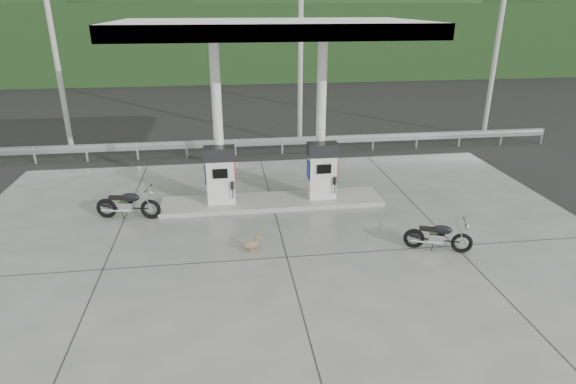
{
  "coord_description": "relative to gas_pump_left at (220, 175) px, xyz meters",
  "views": [
    {
      "loc": [
        -1.43,
        -11.64,
        6.03
      ],
      "look_at": [
        0.3,
        1.0,
        1.0
      ],
      "focal_mm": 30.0,
      "sensor_mm": 36.0,
      "label": 1
    }
  ],
  "objects": [
    {
      "name": "utility_pole_c",
      "position": [
        12.6,
        7.0,
        2.93
      ],
      "size": [
        0.22,
        0.22,
        8.0
      ],
      "primitive_type": "cylinder",
      "color": "#9B9A95",
      "rests_on": "ground"
    },
    {
      "name": "canopy_column_left",
      "position": [
        0.0,
        0.4,
        1.6
      ],
      "size": [
        0.3,
        0.3,
        5.0
      ],
      "primitive_type": "cylinder",
      "color": "white",
      "rests_on": "pump_island"
    },
    {
      "name": "pump_island",
      "position": [
        1.6,
        0.0,
        -0.98
      ],
      "size": [
        7.0,
        1.4,
        0.15
      ],
      "primitive_type": "cube",
      "color": "gray",
      "rests_on": "forecourt_apron"
    },
    {
      "name": "gas_pump_right",
      "position": [
        3.2,
        0.0,
        0.0
      ],
      "size": [
        0.95,
        0.55,
        1.8
      ],
      "primitive_type": null,
      "color": "silver",
      "rests_on": "pump_island"
    },
    {
      "name": "tree_band",
      "position": [
        1.6,
        27.5,
        1.93
      ],
      "size": [
        80.0,
        6.0,
        6.0
      ],
      "primitive_type": "cube",
      "color": "black",
      "rests_on": "ground"
    },
    {
      "name": "ground",
      "position": [
        1.6,
        -2.5,
        -1.07
      ],
      "size": [
        160.0,
        160.0,
        0.0
      ],
      "primitive_type": "plane",
      "color": "black",
      "rests_on": "ground"
    },
    {
      "name": "duck",
      "position": [
        0.71,
        -3.06,
        -0.88
      ],
      "size": [
        0.5,
        0.27,
        0.35
      ],
      "primitive_type": null,
      "rotation": [
        0.0,
        0.0,
        0.3
      ],
      "color": "brown",
      "rests_on": "forecourt_apron"
    },
    {
      "name": "motorcycle_left",
      "position": [
        -2.76,
        -0.49,
        -0.62
      ],
      "size": [
        1.9,
        0.91,
        0.86
      ],
      "primitive_type": null,
      "rotation": [
        0.0,
        0.0,
        -0.19
      ],
      "color": "black",
      "rests_on": "forecourt_apron"
    },
    {
      "name": "road",
      "position": [
        1.6,
        9.0,
        -1.07
      ],
      "size": [
        60.0,
        7.0,
        0.01
      ],
      "primitive_type": "cube",
      "color": "black",
      "rests_on": "ground"
    },
    {
      "name": "utility_pole_a",
      "position": [
        -6.4,
        7.0,
        2.93
      ],
      "size": [
        0.22,
        0.22,
        8.0
      ],
      "primitive_type": "cylinder",
      "color": "#9B9A95",
      "rests_on": "ground"
    },
    {
      "name": "motorcycle_right",
      "position": [
        5.53,
        -3.64,
        -0.67
      ],
      "size": [
        1.7,
        1.05,
        0.77
      ],
      "primitive_type": null,
      "rotation": [
        0.0,
        0.0,
        -0.36
      ],
      "color": "black",
      "rests_on": "forecourt_apron"
    },
    {
      "name": "forecourt_apron",
      "position": [
        1.6,
        -2.5,
        -1.06
      ],
      "size": [
        18.0,
        14.0,
        0.02
      ],
      "primitive_type": "cube",
      "color": "#63635F",
      "rests_on": "ground"
    },
    {
      "name": "guardrail",
      "position": [
        1.6,
        5.5,
        -0.36
      ],
      "size": [
        26.0,
        0.16,
        1.42
      ],
      "primitive_type": null,
      "color": "#AEB1B6",
      "rests_on": "ground"
    },
    {
      "name": "canopy_column_right",
      "position": [
        3.2,
        0.4,
        1.6
      ],
      "size": [
        0.3,
        0.3,
        5.0
      ],
      "primitive_type": "cylinder",
      "color": "white",
      "rests_on": "pump_island"
    },
    {
      "name": "canopy_roof",
      "position": [
        1.6,
        0.0,
        4.3
      ],
      "size": [
        8.5,
        5.0,
        0.4
      ],
      "primitive_type": "cube",
      "color": "white",
      "rests_on": "canopy_column_left"
    },
    {
      "name": "utility_pole_b",
      "position": [
        3.6,
        7.0,
        2.93
      ],
      "size": [
        0.22,
        0.22,
        8.0
      ],
      "primitive_type": "cylinder",
      "color": "#9B9A95",
      "rests_on": "ground"
    },
    {
      "name": "forested_hills",
      "position": [
        1.6,
        57.5,
        -1.07
      ],
      "size": [
        100.0,
        40.0,
        140.0
      ],
      "primitive_type": null,
      "color": "black",
      "rests_on": "ground"
    },
    {
      "name": "gas_pump_left",
      "position": [
        0.0,
        0.0,
        0.0
      ],
      "size": [
        0.95,
        0.55,
        1.8
      ],
      "primitive_type": null,
      "color": "silver",
      "rests_on": "pump_island"
    }
  ]
}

